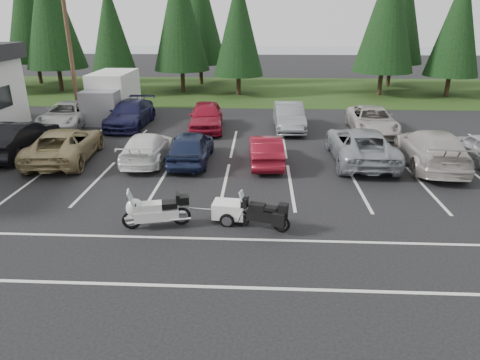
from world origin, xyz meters
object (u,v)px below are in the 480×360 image
at_px(car_near_5, 265,150).
at_px(car_near_4, 191,147).
at_px(car_near_6, 361,145).
at_px(car_far_4, 372,120).
at_px(box_truck, 110,96).
at_px(car_near_3, 147,147).
at_px(car_near_7, 431,148).
at_px(car_near_2, 65,144).
at_px(car_far_0, 67,115).
at_px(touring_motorcycle, 156,208).
at_px(car_far_2, 206,116).
at_px(car_far_3, 289,117).
at_px(adventure_motorcycle, 261,211).
at_px(car_near_1, 19,138).
at_px(cargo_trailer, 229,212).
at_px(car_far_1, 130,114).
at_px(utility_pole, 69,45).

bearing_deg(car_near_5, car_near_4, -4.53).
xyz_separation_m(car_near_6, car_far_4, (1.77, 5.25, -0.07)).
relative_size(box_truck, car_near_6, 0.97).
relative_size(car_near_3, car_near_7, 0.80).
bearing_deg(car_near_6, car_near_2, 2.70).
relative_size(car_far_0, touring_motorcycle, 2.14).
xyz_separation_m(car_near_4, car_far_2, (-0.03, 6.03, 0.06)).
height_order(car_near_3, car_far_4, car_far_4).
bearing_deg(car_near_6, car_far_4, -108.00).
xyz_separation_m(car_far_3, adventure_motorcycle, (-1.62, -12.87, -0.14)).
relative_size(car_near_1, cargo_trailer, 3.30).
bearing_deg(car_near_5, car_near_1, -7.64).
relative_size(car_near_2, car_far_0, 1.06).
xyz_separation_m(car_near_6, touring_motorcycle, (-8.03, -7.07, -0.12)).
xyz_separation_m(car_far_0, car_far_3, (13.59, -0.12, 0.05)).
xyz_separation_m(box_truck, adventure_motorcycle, (9.99, -15.29, -0.81)).
distance_m(touring_motorcycle, cargo_trailer, 2.41).
bearing_deg(car_near_6, car_far_1, -25.13).
relative_size(car_near_7, car_far_0, 1.10).
bearing_deg(car_far_3, car_far_0, 177.70).
xyz_separation_m(car_far_2, adventure_motorcycle, (3.31, -12.60, -0.18)).
distance_m(car_far_2, adventure_motorcycle, 13.03).
distance_m(utility_pole, car_near_7, 21.67).
height_order(car_near_6, cargo_trailer, car_near_6).
bearing_deg(car_far_2, car_far_0, 172.56).
height_order(car_far_0, adventure_motorcycle, car_far_0).
height_order(car_near_3, car_far_0, car_far_0).
xyz_separation_m(box_truck, car_near_4, (6.71, -8.72, -0.70)).
relative_size(car_near_4, car_near_5, 1.08).
bearing_deg(car_near_6, cargo_trailer, 49.60).
distance_m(car_near_1, car_near_5, 12.07).
bearing_deg(car_near_6, adventure_motorcycle, 57.42).
relative_size(car_near_1, car_near_6, 0.88).
xyz_separation_m(car_near_6, car_far_0, (-16.60, 5.91, -0.07)).
relative_size(car_near_3, adventure_motorcycle, 2.18).
bearing_deg(car_far_4, car_near_7, -75.01).
height_order(car_far_1, touring_motorcycle, car_far_1).
xyz_separation_m(box_truck, touring_motorcycle, (6.60, -15.28, -0.77)).
distance_m(utility_pole, car_near_4, 12.61).
relative_size(car_near_7, car_far_4, 1.09).
height_order(utility_pole, car_far_3, utility_pole).
bearing_deg(car_near_6, touring_motorcycle, 42.00).
bearing_deg(touring_motorcycle, car_near_7, 17.05).
relative_size(car_far_0, car_far_3, 1.11).
bearing_deg(touring_motorcycle, car_far_3, 55.09).
bearing_deg(utility_pole, car_far_0, -89.13).
height_order(car_far_0, touring_motorcycle, car_far_0).
bearing_deg(car_near_4, touring_motorcycle, 89.38).
distance_m(car_near_5, car_near_6, 4.49).
bearing_deg(utility_pole, box_truck, 14.04).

